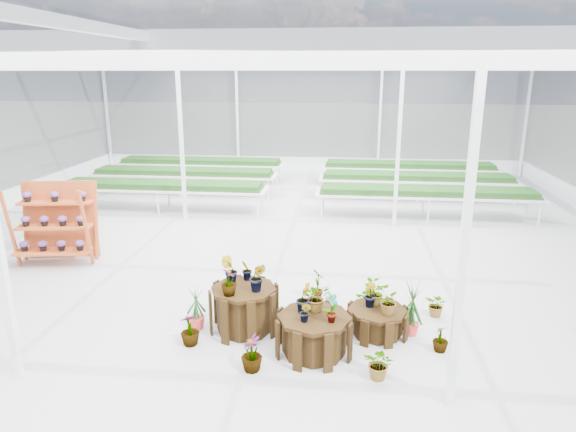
# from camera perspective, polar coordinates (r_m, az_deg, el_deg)

# --- Properties ---
(ground_plane) EXTENTS (24.00, 24.00, 0.00)m
(ground_plane) POSITION_cam_1_polar(r_m,az_deg,el_deg) (10.95, -2.33, -6.70)
(ground_plane) COLOR gray
(ground_plane) RESTS_ON ground
(greenhouse_shell) EXTENTS (18.00, 24.00, 4.50)m
(greenhouse_shell) POSITION_cam_1_polar(r_m,az_deg,el_deg) (10.30, -2.47, 4.94)
(greenhouse_shell) COLOR white
(greenhouse_shell) RESTS_ON ground
(steel_frame) EXTENTS (18.00, 24.00, 4.50)m
(steel_frame) POSITION_cam_1_polar(r_m,az_deg,el_deg) (10.30, -2.47, 4.94)
(steel_frame) COLOR silver
(steel_frame) RESTS_ON ground
(nursery_benches) EXTENTS (16.00, 7.00, 0.84)m
(nursery_benches) POSITION_cam_1_polar(r_m,az_deg,el_deg) (17.67, 1.08, 3.51)
(nursery_benches) COLOR silver
(nursery_benches) RESTS_ON ground
(plinth_tall) EXTENTS (1.46, 1.46, 0.76)m
(plinth_tall) POSITION_cam_1_polar(r_m,az_deg,el_deg) (8.70, -4.88, -10.23)
(plinth_tall) COLOR black
(plinth_tall) RESTS_ON ground
(plinth_mid) EXTENTS (1.51, 1.51, 0.62)m
(plinth_mid) POSITION_cam_1_polar(r_m,az_deg,el_deg) (8.07, 2.91, -12.99)
(plinth_mid) COLOR black
(plinth_mid) RESTS_ON ground
(plinth_low) EXTENTS (1.25, 1.25, 0.45)m
(plinth_low) POSITION_cam_1_polar(r_m,az_deg,el_deg) (8.74, 9.87, -11.45)
(plinth_low) COLOR black
(plinth_low) RESTS_ON ground
(shelf_rack) EXTENTS (1.82, 1.15, 1.80)m
(shelf_rack) POSITION_cam_1_polar(r_m,az_deg,el_deg) (12.56, -24.50, -0.83)
(shelf_rack) COLOR #A6411B
(shelf_rack) RESTS_ON ground
(nursery_plants) EXTENTS (4.55, 2.97, 1.25)m
(nursery_plants) POSITION_cam_1_polar(r_m,az_deg,el_deg) (8.51, 3.80, -9.96)
(nursery_plants) COLOR #183E13
(nursery_plants) RESTS_ON ground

